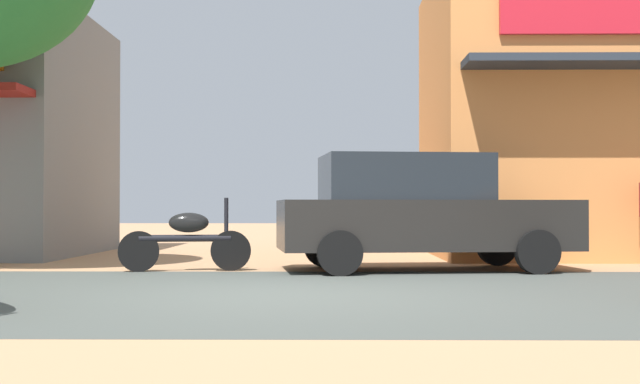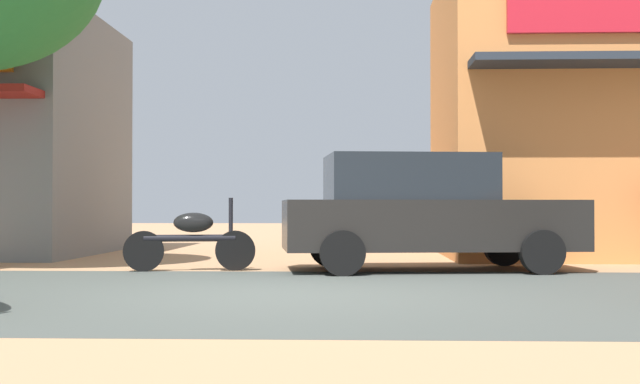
% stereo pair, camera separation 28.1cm
% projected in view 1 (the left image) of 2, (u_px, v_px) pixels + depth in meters
% --- Properties ---
extents(ground, '(80.00, 80.00, 0.00)m').
position_uv_depth(ground, '(291.00, 294.00, 9.10)').
color(ground, tan).
extents(asphalt_road, '(72.00, 6.29, 0.00)m').
position_uv_depth(asphalt_road, '(291.00, 294.00, 9.10)').
color(asphalt_road, '#4C514B').
rests_on(asphalt_road, ground).
extents(storefront_right_club, '(7.71, 5.99, 5.26)m').
position_uv_depth(storefront_right_club, '(638.00, 115.00, 16.51)').
color(storefront_right_club, '#DA8646').
rests_on(storefront_right_club, ground).
extents(parked_hatchback_car, '(4.31, 2.34, 1.64)m').
position_uv_depth(parked_hatchback_car, '(418.00, 211.00, 12.52)').
color(parked_hatchback_car, black).
rests_on(parked_hatchback_car, ground).
extents(parked_motorcycle, '(1.83, 0.42, 1.03)m').
position_uv_depth(parked_motorcycle, '(187.00, 239.00, 12.33)').
color(parked_motorcycle, black).
rests_on(parked_motorcycle, ground).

